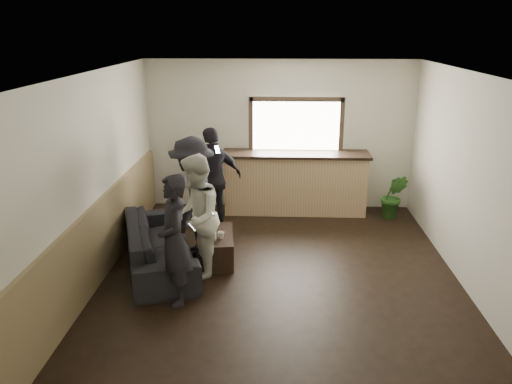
{
  "coord_description": "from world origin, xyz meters",
  "views": [
    {
      "loc": [
        -0.05,
        -6.26,
        3.36
      ],
      "look_at": [
        -0.33,
        0.4,
        1.14
      ],
      "focal_mm": 35.0,
      "sensor_mm": 36.0,
      "label": 1
    }
  ],
  "objects_px": {
    "person_c": "(193,197)",
    "person_d": "(213,179)",
    "bar_counter": "(295,179)",
    "person_a": "(174,240)",
    "coffee_table": "(215,247)",
    "cup_a": "(210,227)",
    "person_b": "(196,217)",
    "cup_b": "(221,235)",
    "potted_plant": "(394,196)",
    "sofa": "(159,244)"
  },
  "relations": [
    {
      "from": "coffee_table",
      "to": "cup_a",
      "type": "distance_m",
      "value": 0.31
    },
    {
      "from": "sofa",
      "to": "person_c",
      "type": "relative_size",
      "value": 1.23
    },
    {
      "from": "cup_b",
      "to": "person_c",
      "type": "relative_size",
      "value": 0.06
    },
    {
      "from": "cup_a",
      "to": "person_a",
      "type": "distance_m",
      "value": 1.42
    },
    {
      "from": "bar_counter",
      "to": "coffee_table",
      "type": "height_order",
      "value": "bar_counter"
    },
    {
      "from": "potted_plant",
      "to": "person_d",
      "type": "relative_size",
      "value": 0.47
    },
    {
      "from": "coffee_table",
      "to": "potted_plant",
      "type": "relative_size",
      "value": 1.13
    },
    {
      "from": "cup_b",
      "to": "cup_a",
      "type": "bearing_deg",
      "value": 123.52
    },
    {
      "from": "person_c",
      "to": "person_d",
      "type": "bearing_deg",
      "value": 173.51
    },
    {
      "from": "sofa",
      "to": "cup_a",
      "type": "height_order",
      "value": "sofa"
    },
    {
      "from": "person_d",
      "to": "coffee_table",
      "type": "bearing_deg",
      "value": 67.93
    },
    {
      "from": "potted_plant",
      "to": "person_a",
      "type": "bearing_deg",
      "value": -137.77
    },
    {
      "from": "bar_counter",
      "to": "cup_a",
      "type": "distance_m",
      "value": 2.41
    },
    {
      "from": "potted_plant",
      "to": "person_c",
      "type": "height_order",
      "value": "person_c"
    },
    {
      "from": "cup_b",
      "to": "person_a",
      "type": "distance_m",
      "value": 1.21
    },
    {
      "from": "bar_counter",
      "to": "person_b",
      "type": "distance_m",
      "value": 3.01
    },
    {
      "from": "cup_a",
      "to": "potted_plant",
      "type": "xyz_separation_m",
      "value": [
        3.13,
        1.73,
        -0.05
      ]
    },
    {
      "from": "potted_plant",
      "to": "person_d",
      "type": "height_order",
      "value": "person_d"
    },
    {
      "from": "sofa",
      "to": "person_c",
      "type": "distance_m",
      "value": 0.85
    },
    {
      "from": "person_b",
      "to": "cup_a",
      "type": "bearing_deg",
      "value": 169.87
    },
    {
      "from": "cup_b",
      "to": "person_c",
      "type": "distance_m",
      "value": 0.74
    },
    {
      "from": "coffee_table",
      "to": "person_b",
      "type": "relative_size",
      "value": 0.54
    },
    {
      "from": "cup_b",
      "to": "potted_plant",
      "type": "height_order",
      "value": "potted_plant"
    },
    {
      "from": "person_b",
      "to": "cup_b",
      "type": "bearing_deg",
      "value": 138.09
    },
    {
      "from": "potted_plant",
      "to": "person_b",
      "type": "bearing_deg",
      "value": -143.82
    },
    {
      "from": "bar_counter",
      "to": "coffee_table",
      "type": "bearing_deg",
      "value": -120.14
    },
    {
      "from": "person_d",
      "to": "person_a",
      "type": "bearing_deg",
      "value": 55.91
    },
    {
      "from": "potted_plant",
      "to": "person_c",
      "type": "bearing_deg",
      "value": -153.9
    },
    {
      "from": "bar_counter",
      "to": "person_a",
      "type": "distance_m",
      "value": 3.71
    },
    {
      "from": "sofa",
      "to": "person_d",
      "type": "relative_size",
      "value": 1.27
    },
    {
      "from": "bar_counter",
      "to": "person_b",
      "type": "xyz_separation_m",
      "value": [
        -1.45,
        -2.63,
        0.23
      ]
    },
    {
      "from": "person_b",
      "to": "person_a",
      "type": "bearing_deg",
      "value": -12.84
    },
    {
      "from": "cup_b",
      "to": "person_d",
      "type": "distance_m",
      "value": 1.49
    },
    {
      "from": "potted_plant",
      "to": "person_a",
      "type": "height_order",
      "value": "person_a"
    },
    {
      "from": "cup_b",
      "to": "person_b",
      "type": "height_order",
      "value": "person_b"
    },
    {
      "from": "cup_b",
      "to": "person_a",
      "type": "bearing_deg",
      "value": -113.31
    },
    {
      "from": "bar_counter",
      "to": "coffee_table",
      "type": "distance_m",
      "value": 2.53
    },
    {
      "from": "person_b",
      "to": "sofa",
      "type": "bearing_deg",
      "value": -116.81
    },
    {
      "from": "coffee_table",
      "to": "person_c",
      "type": "bearing_deg",
      "value": 147.34
    },
    {
      "from": "person_c",
      "to": "coffee_table",
      "type": "bearing_deg",
      "value": 60.17
    },
    {
      "from": "sofa",
      "to": "cup_b",
      "type": "xyz_separation_m",
      "value": [
        0.9,
        0.05,
        0.14
      ]
    },
    {
      "from": "person_c",
      "to": "person_d",
      "type": "distance_m",
      "value": 1.06
    },
    {
      "from": "cup_a",
      "to": "person_a",
      "type": "relative_size",
      "value": 0.07
    },
    {
      "from": "coffee_table",
      "to": "cup_b",
      "type": "height_order",
      "value": "cup_b"
    },
    {
      "from": "cup_a",
      "to": "person_c",
      "type": "height_order",
      "value": "person_c"
    },
    {
      "from": "potted_plant",
      "to": "person_b",
      "type": "distance_m",
      "value": 4.03
    },
    {
      "from": "potted_plant",
      "to": "person_c",
      "type": "relative_size",
      "value": 0.45
    },
    {
      "from": "sofa",
      "to": "potted_plant",
      "type": "distance_m",
      "value": 4.36
    },
    {
      "from": "cup_a",
      "to": "person_c",
      "type": "bearing_deg",
      "value": 164.89
    },
    {
      "from": "bar_counter",
      "to": "person_d",
      "type": "xyz_separation_m",
      "value": [
        -1.43,
        -0.89,
        0.25
      ]
    }
  ]
}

